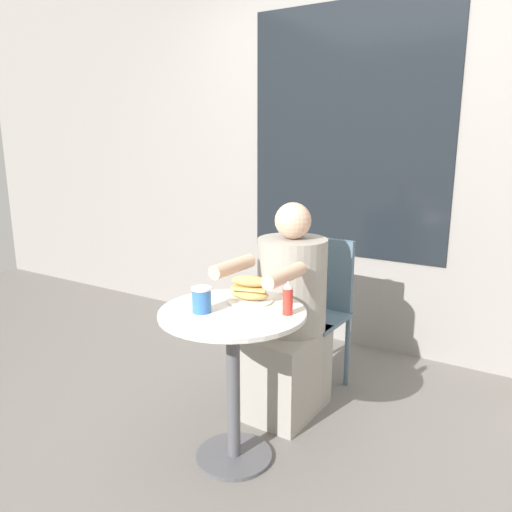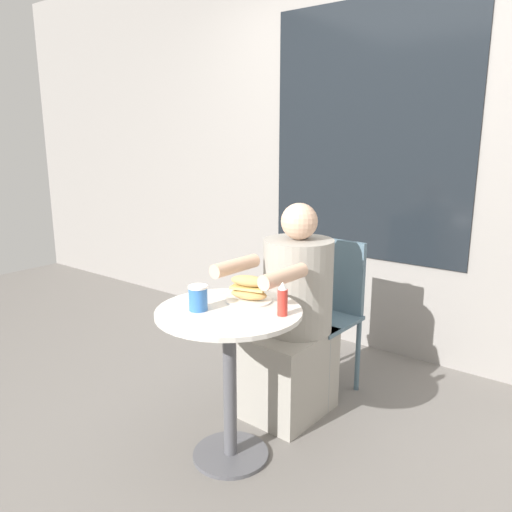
{
  "view_description": "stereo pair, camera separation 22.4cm",
  "coord_description": "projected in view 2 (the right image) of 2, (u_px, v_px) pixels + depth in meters",
  "views": [
    {
      "loc": [
        1.15,
        -1.66,
        1.43
      ],
      "look_at": [
        0.0,
        0.19,
        0.91
      ],
      "focal_mm": 35.0,
      "sensor_mm": 36.0,
      "label": 1
    },
    {
      "loc": [
        1.33,
        -1.54,
        1.43
      ],
      "look_at": [
        0.0,
        0.19,
        0.91
      ],
      "focal_mm": 35.0,
      "sensor_mm": 36.0,
      "label": 2
    }
  ],
  "objects": [
    {
      "name": "storefront_wall",
      "position": [
        387.0,
        143.0,
        3.2
      ],
      "size": [
        8.0,
        0.09,
        2.8
      ],
      "color": "gray",
      "rests_on": "ground_plane"
    },
    {
      "name": "cafe_table",
      "position": [
        229.0,
        352.0,
        2.18
      ],
      "size": [
        0.63,
        0.63,
        0.71
      ],
      "color": "beige",
      "rests_on": "ground_plane"
    },
    {
      "name": "seated_diner",
      "position": [
        293.0,
        326.0,
        2.58
      ],
      "size": [
        0.37,
        0.65,
        1.12
      ],
      "rotation": [
        0.0,
        0.0,
        3.1
      ],
      "color": "gray",
      "rests_on": "ground_plane"
    },
    {
      "name": "drink_cup",
      "position": [
        198.0,
        298.0,
        2.12
      ],
      "size": [
        0.08,
        0.08,
        0.11
      ],
      "color": "#336BB7",
      "rests_on": "cafe_table"
    },
    {
      "name": "condiment_bottle",
      "position": [
        283.0,
        299.0,
        2.05
      ],
      "size": [
        0.04,
        0.04,
        0.14
      ],
      "color": "red",
      "rests_on": "cafe_table"
    },
    {
      "name": "sandwich_on_plate",
      "position": [
        249.0,
        290.0,
        2.23
      ],
      "size": [
        0.21,
        0.21,
        0.12
      ],
      "rotation": [
        0.0,
        0.0,
        0.26
      ],
      "color": "white",
      "rests_on": "cafe_table"
    },
    {
      "name": "ground_plane",
      "position": [
        231.0,
        456.0,
        2.3
      ],
      "size": [
        8.0,
        8.0,
        0.0
      ],
      "primitive_type": "plane",
      "color": "slate"
    },
    {
      "name": "diner_chair",
      "position": [
        328.0,
        302.0,
        2.84
      ],
      "size": [
        0.39,
        0.39,
        0.87
      ],
      "rotation": [
        0.0,
        0.0,
        3.1
      ],
      "color": "slate",
      "rests_on": "ground_plane"
    }
  ]
}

